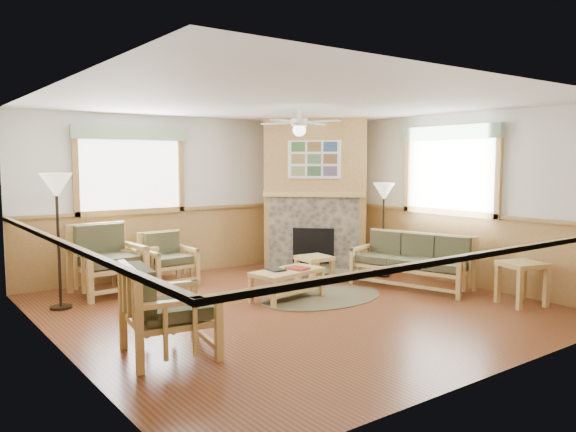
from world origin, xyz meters
TOP-DOWN VIEW (x-y plane):
  - floor at (0.00, 0.00)m, footprint 6.00×6.00m
  - ceiling at (0.00, 0.00)m, footprint 6.00×6.00m
  - wall_back at (0.00, 3.00)m, footprint 6.00×0.02m
  - wall_front at (0.00, -3.00)m, footprint 6.00×0.02m
  - wall_left at (-3.00, 0.00)m, footprint 0.02×6.00m
  - wall_right at (3.00, 0.00)m, footprint 0.02×6.00m
  - wainscot at (0.00, 0.00)m, footprint 6.00×6.00m
  - fireplace at (2.05, 2.05)m, footprint 3.11×3.11m
  - window_back at (-1.10, 2.96)m, footprint 1.90×0.16m
  - window_right at (2.96, -0.20)m, footprint 0.16×1.90m
  - ceiling_fan at (0.30, 0.30)m, footprint 1.59×1.59m
  - sofa at (2.16, -0.14)m, footprint 1.93×1.22m
  - armchair_back_left at (-1.76, 2.24)m, footprint 0.95×0.95m
  - armchair_back_right at (-0.76, 2.33)m, footprint 0.75×0.75m
  - armchair_left at (-2.15, -0.75)m, footprint 0.96×0.96m
  - coffee_table at (0.17, 0.40)m, footprint 1.13×0.69m
  - end_table_chairs at (-1.22, 2.55)m, footprint 0.68×0.67m
  - end_table_sofa at (2.55, -1.74)m, footprint 0.65×0.64m
  - footstool at (1.20, 1.06)m, footprint 0.52×0.52m
  - braided_rug at (0.62, 0.19)m, footprint 2.20×2.20m
  - floor_lamp_left at (-2.55, 1.79)m, footprint 0.45×0.45m
  - floor_lamp_right at (2.43, 0.74)m, footprint 0.40×0.40m
  - book_red at (0.32, 0.35)m, footprint 0.27×0.34m
  - book_dark at (0.02, 0.47)m, footprint 0.21×0.28m

SIDE VIEW (x-z plane):
  - floor at x=0.00m, z-range -0.01..0.00m
  - braided_rug at x=0.62m, z-range 0.00..0.01m
  - coffee_table at x=0.17m, z-range 0.00..0.42m
  - footstool at x=1.20m, z-range 0.00..0.43m
  - end_table_sofa at x=2.55m, z-range 0.00..0.59m
  - end_table_chairs at x=-1.22m, z-range 0.00..0.60m
  - armchair_back_right at x=-0.76m, z-range 0.00..0.82m
  - sofa at x=2.16m, z-range 0.00..0.83m
  - book_dark at x=0.02m, z-range 0.43..0.46m
  - book_red at x=0.32m, z-range 0.44..0.47m
  - armchair_left at x=-2.15m, z-range 0.00..0.94m
  - armchair_back_left at x=-1.76m, z-range 0.00..1.02m
  - wainscot at x=0.00m, z-range 0.00..1.10m
  - floor_lamp_right at x=2.43m, z-range 0.00..1.60m
  - floor_lamp_left at x=-2.55m, z-range 0.00..1.81m
  - wall_back at x=0.00m, z-range 0.00..2.70m
  - wall_front at x=0.00m, z-range 0.00..2.70m
  - wall_left at x=-3.00m, z-range 0.00..2.70m
  - wall_right at x=3.00m, z-range 0.00..2.70m
  - fireplace at x=2.05m, z-range 0.00..2.70m
  - window_back at x=-1.10m, z-range 1.78..3.28m
  - window_right at x=2.96m, z-range 1.78..3.28m
  - ceiling_fan at x=0.30m, z-range 2.48..2.84m
  - ceiling at x=0.00m, z-range 2.70..2.71m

